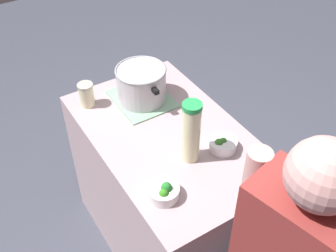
# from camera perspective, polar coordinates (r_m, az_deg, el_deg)

# --- Properties ---
(ground_plane) EXTENTS (8.00, 8.00, 0.00)m
(ground_plane) POSITION_cam_1_polar(r_m,az_deg,el_deg) (2.73, -0.00, -15.21)
(ground_plane) COLOR #404350
(counter_slab) EXTENTS (1.13, 0.70, 0.91)m
(counter_slab) POSITION_cam_1_polar(r_m,az_deg,el_deg) (2.36, -0.00, -9.17)
(counter_slab) COLOR #A68E93
(counter_slab) RESTS_ON ground_plane
(dish_cloth) EXTENTS (0.34, 0.29, 0.01)m
(dish_cloth) POSITION_cam_1_polar(r_m,az_deg,el_deg) (2.24, -3.62, 3.81)
(dish_cloth) COLOR #7EA98A
(dish_cloth) RESTS_ON counter_slab
(cooking_pot) EXTENTS (0.34, 0.27, 0.19)m
(cooking_pot) POSITION_cam_1_polar(r_m,az_deg,el_deg) (2.18, -3.73, 5.90)
(cooking_pot) COLOR #B7B7BC
(cooking_pot) RESTS_ON dish_cloth
(lemonade_pitcher) EXTENTS (0.09, 0.09, 0.32)m
(lemonade_pitcher) POSITION_cam_1_polar(r_m,az_deg,el_deg) (1.81, 3.29, -0.79)
(lemonade_pitcher) COLOR beige
(lemonade_pitcher) RESTS_ON counter_slab
(mason_jar) EXTENTS (0.08, 0.08, 0.13)m
(mason_jar) POSITION_cam_1_polar(r_m,az_deg,el_deg) (2.21, -11.23, 4.27)
(mason_jar) COLOR beige
(mason_jar) RESTS_ON counter_slab
(broccoli_bowl_front) EXTENTS (0.13, 0.13, 0.07)m
(broccoli_bowl_front) POSITION_cam_1_polar(r_m,az_deg,el_deg) (1.95, 7.57, -2.53)
(broccoli_bowl_front) COLOR silver
(broccoli_bowl_front) RESTS_ON counter_slab
(broccoli_bowl_center) EXTENTS (0.13, 0.13, 0.08)m
(broccoli_bowl_center) POSITION_cam_1_polar(r_m,az_deg,el_deg) (1.74, -0.57, -9.12)
(broccoli_bowl_center) COLOR silver
(broccoli_bowl_center) RESTS_ON counter_slab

